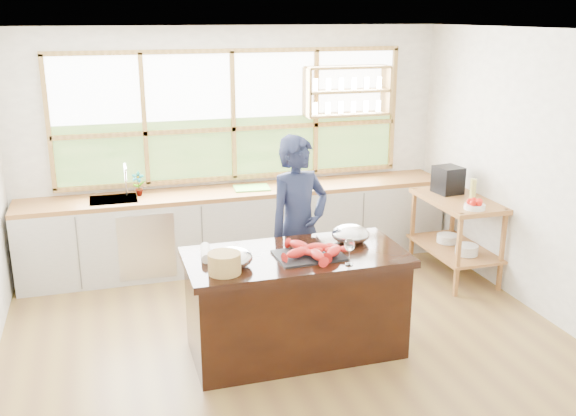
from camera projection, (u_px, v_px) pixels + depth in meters
name	position (u px, v px, depth m)	size (l,w,h in m)	color
ground_plane	(289.00, 339.00, 5.79)	(5.00, 5.00, 0.00)	olive
room_shell	(275.00, 138.00, 5.76)	(5.02, 4.52, 2.71)	white
back_counter	(239.00, 227.00, 7.43)	(4.90, 0.63, 0.90)	beige
right_shelf_unit	(456.00, 224.00, 7.03)	(0.62, 1.10, 0.90)	#935A31
island	(296.00, 303.00, 5.48)	(1.85, 0.90, 0.90)	black
cook	(298.00, 228.00, 6.03)	(0.65, 0.42, 1.77)	#181E39
potted_plant	(138.00, 184.00, 7.02)	(0.14, 0.10, 0.27)	slate
cutting_board	(252.00, 188.00, 7.35)	(0.40, 0.30, 0.01)	#70C74B
espresso_machine	(448.00, 180.00, 7.13)	(0.26, 0.28, 0.30)	black
wine_bottle	(473.00, 191.00, 6.76)	(0.07, 0.07, 0.26)	#B0B354
fruit_bowl	(475.00, 205.00, 6.56)	(0.22, 0.22, 0.11)	white
slate_board	(309.00, 255.00, 5.29)	(0.55, 0.40, 0.02)	black
lobster_pile	(313.00, 251.00, 5.26)	(0.52, 0.48, 0.08)	red
mixing_bowl_left	(232.00, 258.00, 5.07)	(0.33, 0.33, 0.16)	silver
mixing_bowl_right	(351.00, 234.00, 5.62)	(0.33, 0.33, 0.16)	silver
wine_glass	(349.00, 246.00, 5.07)	(0.08, 0.08, 0.22)	white
wicker_basket	(224.00, 263.00, 4.93)	(0.26, 0.26, 0.16)	tan
parchment_roll	(206.00, 253.00, 5.26)	(0.08, 0.08, 0.30)	silver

